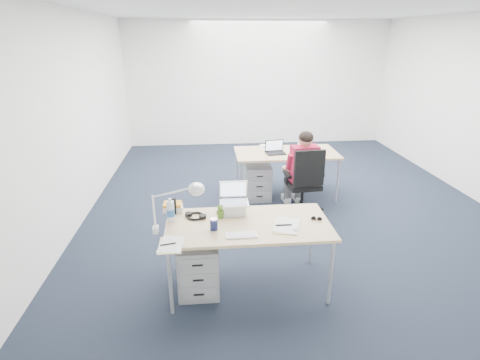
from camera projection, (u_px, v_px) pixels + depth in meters
name	position (u px, v px, depth m)	size (l,w,h in m)	color
floor	(287.00, 202.00, 5.88)	(7.00, 7.00, 0.00)	black
room	(292.00, 91.00, 5.27)	(6.02, 7.02, 2.80)	white
desk_near	(248.00, 228.00, 3.67)	(1.60, 0.80, 0.73)	tan
desk_far	(286.00, 155.00, 5.91)	(1.60, 0.80, 0.73)	tan
office_chair	(303.00, 196.00, 5.38)	(0.69, 0.69, 1.03)	black
seated_person	(300.00, 171.00, 5.42)	(0.40, 0.69, 1.22)	#AD1838
drawer_pedestal_near	(199.00, 265.00, 3.77)	(0.40, 0.50, 0.55)	#A0A3A5
drawer_pedestal_far	(257.00, 181.00, 5.97)	(0.40, 0.50, 0.55)	#A0A3A5
silver_laptop	(234.00, 199.00, 3.80)	(0.29, 0.23, 0.31)	silver
wireless_keyboard	(241.00, 235.00, 3.42)	(0.29, 0.12, 0.01)	white
computer_mouse	(295.00, 229.00, 3.51)	(0.06, 0.09, 0.03)	white
headphones	(196.00, 215.00, 3.77)	(0.23, 0.18, 0.04)	black
can_koozie	(214.00, 224.00, 3.51)	(0.07, 0.07, 0.12)	#161D47
water_bottle	(171.00, 210.00, 3.65)	(0.08, 0.08, 0.24)	silver
bear_figurine	(220.00, 211.00, 3.73)	(0.08, 0.06, 0.14)	#366B1C
book_stack	(173.00, 207.00, 3.89)	(0.20, 0.15, 0.09)	silver
cordless_phone	(174.00, 206.00, 3.81)	(0.05, 0.03, 0.17)	black
papers_left	(170.00, 245.00, 3.26)	(0.20, 0.29, 0.01)	#E8D886
papers_right	(286.00, 226.00, 3.59)	(0.23, 0.33, 0.01)	#E8D886
sunglasses	(317.00, 219.00, 3.71)	(0.11, 0.05, 0.02)	black
desk_lamp	(171.00, 207.00, 3.40)	(0.44, 0.16, 0.50)	silver
dark_laptop	(276.00, 147.00, 5.78)	(0.29, 0.28, 0.21)	black
far_cup	(300.00, 144.00, 6.12)	(0.07, 0.07, 0.10)	white
far_papers	(268.00, 148.00, 6.11)	(0.24, 0.34, 0.01)	white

